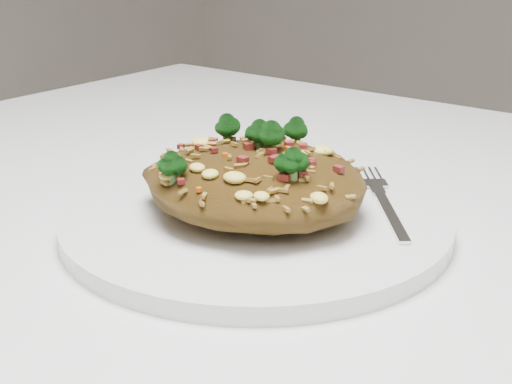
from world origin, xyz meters
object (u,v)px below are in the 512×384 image
(plate, at_px, (256,219))
(fork, at_px, (385,204))
(dining_table, at_px, (377,315))
(fried_rice, at_px, (256,172))

(plate, distance_m, fork, 0.10)
(dining_table, relative_size, fried_rice, 6.84)
(dining_table, xyz_separation_m, plate, (-0.07, -0.08, 0.10))
(plate, xyz_separation_m, fork, (0.07, 0.07, 0.01))
(plate, relative_size, fork, 2.20)
(fork, bearing_deg, dining_table, 169.35)
(dining_table, relative_size, fork, 8.86)
(fried_rice, relative_size, fork, 1.30)
(dining_table, xyz_separation_m, fried_rice, (-0.07, -0.08, 0.14))
(dining_table, distance_m, fried_rice, 0.17)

